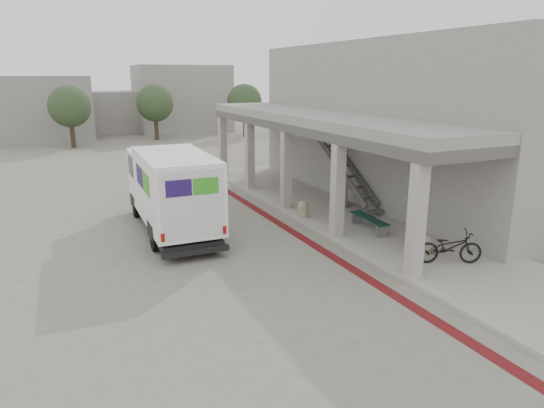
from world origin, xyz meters
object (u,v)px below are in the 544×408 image
fedex_truck (171,189)px  bicycle_black (449,247)px  bench (369,221)px  utility_cabinet (340,194)px

fedex_truck → bicycle_black: bearing=-44.6°
bench → utility_cabinet: utility_cabinet is taller
fedex_truck → bench: 7.27m
bench → utility_cabinet: bearing=79.6°
bicycle_black → utility_cabinet: bearing=20.3°
utility_cabinet → fedex_truck: bearing=-166.3°
bench → utility_cabinet: (0.87, 3.28, 0.17)m
fedex_truck → bicycle_black: 9.65m
fedex_truck → bench: (6.37, -3.31, -1.13)m
fedex_truck → bicycle_black: (6.65, -6.93, -0.96)m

